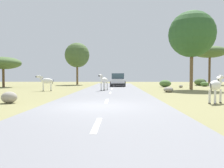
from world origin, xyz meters
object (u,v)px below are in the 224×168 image
Objects in this scene: bush_2 at (165,84)px; rock_2 at (168,90)px; car_0 at (118,80)px; rock_1 at (9,97)px; zebra_2 at (216,86)px; tree_1 at (192,34)px; tree_4 at (3,63)px; rock_0 at (181,86)px; tree_2 at (77,55)px; bush_1 at (204,84)px; tree_0 at (210,52)px; zebra_1 at (46,81)px; zebra_0 at (104,80)px; bush_3 at (200,82)px.

bush_2 is 1.66× the size of rock_2.
car_0 is 19.72m from rock_1.
zebra_2 is 0.19× the size of tree_1.
rock_1 is (8.93, -16.73, -2.77)m from tree_4.
rock_1 reaches higher than rock_2.
tree_1 is 1.86× the size of tree_4.
zebra_2 is 3.03× the size of rock_0.
tree_2 reaches higher than rock_1.
bush_1 is 2.11× the size of rock_0.
tree_0 is (15.29, 7.24, 4.55)m from car_0.
tree_0 is 22.01m from tree_2.
zebra_1 is 15.40m from bush_2.
tree_1 is at bearing -118.70° from tree_0.
tree_2 is (-5.29, 15.26, 3.85)m from zebra_0.
car_0 reaches higher than bush_3.
zebra_0 is 1.03× the size of zebra_2.
zebra_1 is 0.94× the size of bush_3.
rock_1 is (-17.99, -21.86, -0.21)m from bush_3.
bush_1 is 0.72× the size of bush_2.
zebra_1 is at bearing 172.52° from rock_2.
bush_1 is (4.08, 6.92, -5.51)m from tree_1.
bush_1 is 0.63× the size of bush_3.
tree_2 is (0.21, 15.50, 3.92)m from zebra_1.
tree_0 is 31.50m from tree_4.
zebra_2 is 0.23× the size of tree_2.
tree_0 is at bearing 113.77° from zebra_2.
zebra_0 is 0.36× the size of tree_4.
car_0 reaches higher than zebra_2.
tree_0 is 1.43× the size of tree_4.
zebra_2 is 27.80m from tree_2.
tree_0 is 7.06× the size of rock_2.
zebra_1 reaches higher than bush_3.
zebra_2 is 0.91× the size of bush_3.
bush_3 is at bearing -113.69° from zebra_0.
rock_1 is at bearing -137.62° from tree_1.
tree_0 is at bearing 42.53° from bush_2.
tree_2 is at bearing -46.00° from zebra_0.
zebra_0 reaches higher than bush_1.
zebra_0 is at bearing -70.86° from tree_2.
bush_3 reaches higher than rock_0.
rock_0 is 0.57× the size of rock_2.
tree_1 is 1.20× the size of tree_2.
tree_0 reaches higher than tree_4.
car_0 is 4.06× the size of bush_1.
bush_1 is (-3.45, -6.83, -5.08)m from tree_0.
zebra_0 is at bearing -133.77° from bush_2.
tree_1 reaches higher than zebra_2.
tree_0 is 13.34m from bush_2.
rock_2 is at bearing 38.66° from rock_1.
tree_4 is at bearing -169.20° from bush_3.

